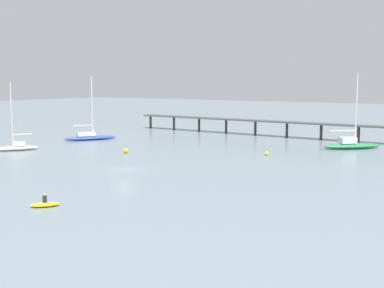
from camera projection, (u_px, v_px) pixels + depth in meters
name	position (u px, v px, depth m)	size (l,w,h in m)	color
ground_plane	(124.00, 169.00, 57.58)	(400.00, 400.00, 0.00)	slate
pier	(344.00, 119.00, 84.13)	(61.90, 4.10, 7.22)	#4C4C51
sailboat_cream	(16.00, 146.00, 73.62)	(5.28, 6.63, 10.45)	beige
sailboat_green	(351.00, 144.00, 75.40)	(8.63, 8.42, 11.85)	#287F4C
sailboat_blue	(90.00, 136.00, 86.95)	(6.98, 9.33, 11.51)	#2D4CB7
dinghy_yellow	(45.00, 204.00, 40.43)	(2.34, 2.56, 1.14)	yellow
mooring_buoy_near	(126.00, 151.00, 70.82)	(0.74, 0.74, 0.74)	yellow
mooring_buoy_inner	(267.00, 153.00, 68.62)	(0.56, 0.56, 0.56)	yellow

